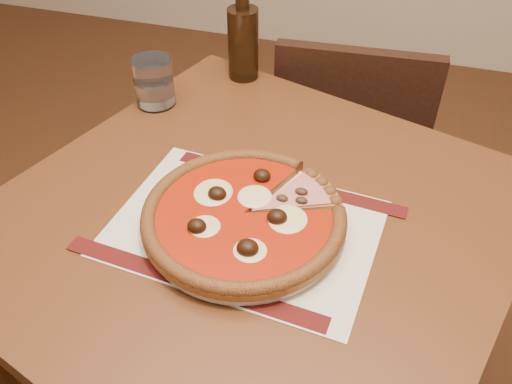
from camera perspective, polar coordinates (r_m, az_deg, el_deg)
table at (r=0.96m, az=-0.35°, el=-6.64°), size 1.00×1.00×0.75m
chair_far at (r=1.52m, az=9.63°, el=4.35°), size 0.41×0.41×0.81m
placemat at (r=0.86m, az=-1.26°, el=-3.80°), size 0.44×0.33×0.00m
plate at (r=0.86m, az=-1.27°, el=-3.33°), size 0.31×0.31×0.02m
pizza at (r=0.84m, az=-1.30°, el=-2.38°), size 0.32×0.32×0.04m
ham_slice at (r=0.88m, az=4.91°, el=-0.31°), size 0.14×0.13×0.02m
water_glass at (r=1.15m, az=-10.73°, el=11.31°), size 0.08×0.08×0.10m
bottle at (r=1.22m, az=-1.37°, el=15.71°), size 0.07×0.07×0.22m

